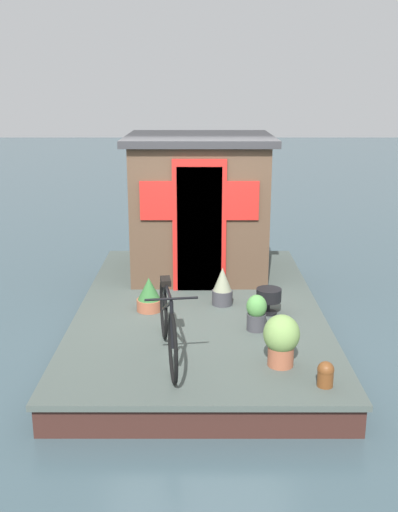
{
  "coord_description": "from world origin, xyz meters",
  "views": [
    {
      "loc": [
        -7.21,
        -0.0,
        3.07
      ],
      "look_at": [
        -0.2,
        0.0,
        1.06
      ],
      "focal_mm": 41.69,
      "sensor_mm": 36.0,
      "label": 1
    }
  ],
  "objects_px": {
    "bicycle": "(167,323)",
    "potted_plant_thyme": "(222,287)",
    "potted_plant_succulent": "(149,295)",
    "potted_plant_mint": "(256,312)",
    "houseboat_cabin": "(199,204)",
    "charcoal_grill": "(268,296)",
    "mooring_bollard": "(325,374)",
    "potted_plant_sage": "(281,339)"
  },
  "relations": [
    {
      "from": "potted_plant_mint",
      "to": "charcoal_grill",
      "type": "relative_size",
      "value": 1.33
    },
    {
      "from": "charcoal_grill",
      "to": "potted_plant_mint",
      "type": "bearing_deg",
      "value": 158.89
    },
    {
      "from": "charcoal_grill",
      "to": "houseboat_cabin",
      "type": "bearing_deg",
      "value": 25.64
    },
    {
      "from": "bicycle",
      "to": "potted_plant_sage",
      "type": "relative_size",
      "value": 3.19
    },
    {
      "from": "houseboat_cabin",
      "to": "mooring_bollard",
      "type": "xyz_separation_m",
      "value": [
        -3.63,
        -1.18,
        -0.9
      ]
    },
    {
      "from": "charcoal_grill",
      "to": "mooring_bollard",
      "type": "distance_m",
      "value": 1.88
    },
    {
      "from": "potted_plant_sage",
      "to": "charcoal_grill",
      "type": "distance_m",
      "value": 1.42
    },
    {
      "from": "bicycle",
      "to": "mooring_bollard",
      "type": "relative_size",
      "value": 6.92
    },
    {
      "from": "houseboat_cabin",
      "to": "charcoal_grill",
      "type": "height_order",
      "value": "houseboat_cabin"
    },
    {
      "from": "potted_plant_sage",
      "to": "potted_plant_thyme",
      "type": "distance_m",
      "value": 1.81
    },
    {
      "from": "houseboat_cabin",
      "to": "potted_plant_thyme",
      "type": "relative_size",
      "value": 4.25
    },
    {
      "from": "mooring_bollard",
      "to": "potted_plant_thyme",
      "type": "bearing_deg",
      "value": 22.23
    },
    {
      "from": "potted_plant_succulent",
      "to": "charcoal_grill",
      "type": "relative_size",
      "value": 1.34
    },
    {
      "from": "potted_plant_succulent",
      "to": "mooring_bollard",
      "type": "bearing_deg",
      "value": -137.24
    },
    {
      "from": "potted_plant_sage",
      "to": "mooring_bollard",
      "type": "xyz_separation_m",
      "value": [
        -0.43,
        -0.36,
        -0.16
      ]
    },
    {
      "from": "potted_plant_sage",
      "to": "mooring_bollard",
      "type": "height_order",
      "value": "potted_plant_sage"
    },
    {
      "from": "charcoal_grill",
      "to": "mooring_bollard",
      "type": "bearing_deg",
      "value": -170.02
    },
    {
      "from": "bicycle",
      "to": "potted_plant_thyme",
      "type": "distance_m",
      "value": 1.68
    },
    {
      "from": "potted_plant_succulent",
      "to": "houseboat_cabin",
      "type": "bearing_deg",
      "value": -20.52
    },
    {
      "from": "houseboat_cabin",
      "to": "potted_plant_succulent",
      "type": "relative_size",
      "value": 4.91
    },
    {
      "from": "houseboat_cabin",
      "to": "bicycle",
      "type": "relative_size",
      "value": 1.23
    },
    {
      "from": "houseboat_cabin",
      "to": "potted_plant_mint",
      "type": "relative_size",
      "value": 4.95
    },
    {
      "from": "potted_plant_succulent",
      "to": "potted_plant_mint",
      "type": "distance_m",
      "value": 1.42
    },
    {
      "from": "mooring_bollard",
      "to": "potted_plant_sage",
      "type": "bearing_deg",
      "value": 39.91
    },
    {
      "from": "potted_plant_sage",
      "to": "charcoal_grill",
      "type": "relative_size",
      "value": 1.68
    },
    {
      "from": "houseboat_cabin",
      "to": "bicycle",
      "type": "distance_m",
      "value": 3.1
    },
    {
      "from": "bicycle",
      "to": "potted_plant_mint",
      "type": "relative_size",
      "value": 4.04
    },
    {
      "from": "potted_plant_thyme",
      "to": "mooring_bollard",
      "type": "xyz_separation_m",
      "value": [
        -2.16,
        -0.88,
        -0.11
      ]
    },
    {
      "from": "potted_plant_thyme",
      "to": "houseboat_cabin",
      "type": "bearing_deg",
      "value": 11.38
    },
    {
      "from": "bicycle",
      "to": "potted_plant_thyme",
      "type": "relative_size",
      "value": 3.46
    },
    {
      "from": "charcoal_grill",
      "to": "mooring_bollard",
      "type": "relative_size",
      "value": 1.29
    },
    {
      "from": "potted_plant_sage",
      "to": "potted_plant_succulent",
      "type": "relative_size",
      "value": 1.25
    },
    {
      "from": "potted_plant_mint",
      "to": "potted_plant_succulent",
      "type": "bearing_deg",
      "value": 64.25
    },
    {
      "from": "potted_plant_mint",
      "to": "bicycle",
      "type": "bearing_deg",
      "value": 126.62
    },
    {
      "from": "potted_plant_succulent",
      "to": "charcoal_grill",
      "type": "distance_m",
      "value": 1.48
    },
    {
      "from": "bicycle",
      "to": "potted_plant_mint",
      "type": "distance_m",
      "value": 1.23
    },
    {
      "from": "potted_plant_succulent",
      "to": "bicycle",
      "type": "bearing_deg",
      "value": -167.24
    },
    {
      "from": "potted_plant_sage",
      "to": "potted_plant_succulent",
      "type": "xyz_separation_m",
      "value": [
        1.52,
        1.44,
        -0.09
      ]
    },
    {
      "from": "potted_plant_succulent",
      "to": "potted_plant_thyme",
      "type": "xyz_separation_m",
      "value": [
        0.21,
        -0.92,
        0.03
      ]
    },
    {
      "from": "charcoal_grill",
      "to": "mooring_bollard",
      "type": "height_order",
      "value": "charcoal_grill"
    },
    {
      "from": "potted_plant_sage",
      "to": "potted_plant_thyme",
      "type": "xyz_separation_m",
      "value": [
        1.73,
        0.52,
        -0.06
      ]
    },
    {
      "from": "potted_plant_sage",
      "to": "houseboat_cabin",
      "type": "bearing_deg",
      "value": 14.35
    }
  ]
}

